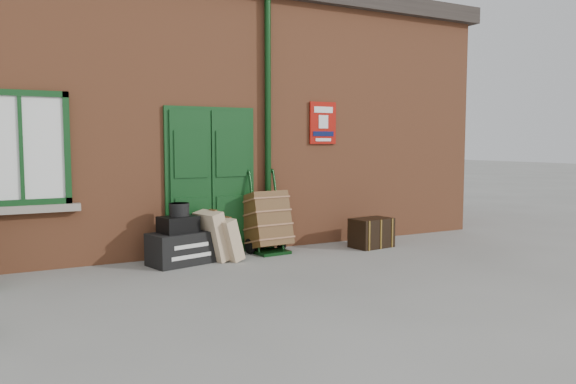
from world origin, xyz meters
TOP-DOWN VIEW (x-y plane):
  - ground at (0.00, 0.00)m, footprint 80.00×80.00m
  - station_building at (-0.00, 3.49)m, footprint 10.30×4.30m
  - houdini_trunk at (-0.91, 1.03)m, footprint 1.01×0.72m
  - strongbox at (-0.96, 1.03)m, footprint 0.58×0.48m
  - hatbox at (-0.93, 1.06)m, footprint 0.33×0.33m
  - suitcase_back at (-0.45, 1.02)m, footprint 0.48×0.59m
  - suitcase_front at (-0.27, 0.92)m, footprint 0.45×0.53m
  - porter_trolley at (0.54, 1.23)m, footprint 0.67×0.71m
  - dark_trunk at (2.25, 0.81)m, footprint 0.72×0.52m

SIDE VIEW (x-z plane):
  - ground at x=0.00m, z-range 0.00..0.00m
  - houdini_trunk at x=-0.91m, z-range 0.00..0.46m
  - dark_trunk at x=2.25m, z-range 0.00..0.48m
  - suitcase_front at x=-0.27m, z-range 0.00..0.64m
  - suitcase_back at x=-0.45m, z-range 0.00..0.74m
  - porter_trolley at x=0.54m, z-range -0.14..1.13m
  - strongbox at x=-0.96m, z-range 0.46..0.69m
  - hatbox at x=-0.93m, z-range 0.69..0.87m
  - station_building at x=0.00m, z-range -0.02..4.34m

